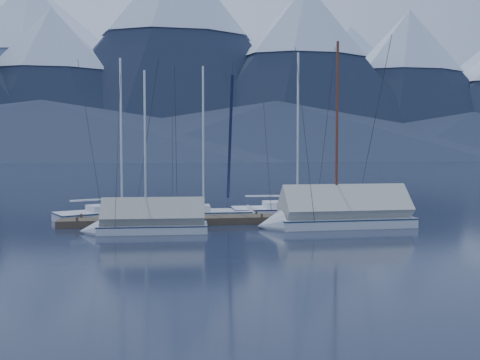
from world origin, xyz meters
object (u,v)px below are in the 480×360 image
sailboat_open_right (306,212)px  sailboat_covered_near (333,217)px  sailboat_open_left (131,214)px  sailboat_open_mid (212,215)px  person (314,199)px  sailboat_covered_far (143,224)px

sailboat_open_right → sailboat_covered_near: sailboat_open_right is taller
sailboat_open_left → sailboat_open_right: (9.94, -0.79, 0.01)m
sailboat_open_mid → person: sailboat_open_mid is taller
sailboat_open_right → person: (-0.16, -1.91, 0.95)m
sailboat_open_left → sailboat_open_right: size_ratio=0.95×
sailboat_open_mid → sailboat_covered_far: bearing=-128.7°
sailboat_open_right → person: bearing=-94.9°
sailboat_open_right → sailboat_open_left: bearing=175.4°
sailboat_open_left → sailboat_open_mid: 4.61m
sailboat_open_mid → sailboat_open_left: bearing=165.0°
sailboat_open_right → person: sailboat_open_right is taller
sailboat_covered_far → sailboat_covered_near: bearing=2.2°
sailboat_covered_near → person: size_ratio=6.26×
sailboat_covered_far → sailboat_open_right: bearing=28.4°
person → sailboat_open_right: bearing=-24.2°
sailboat_open_right → sailboat_covered_near: size_ratio=1.03×
sailboat_open_right → sailboat_covered_far: size_ratio=1.28×
sailboat_open_right → sailboat_covered_near: 4.59m
sailboat_covered_near → sailboat_covered_far: bearing=-177.8°
sailboat_open_mid → sailboat_covered_far: sailboat_open_mid is taller
sailboat_open_mid → sailboat_covered_near: size_ratio=0.92×
sailboat_covered_near → sailboat_open_right: bearing=89.4°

